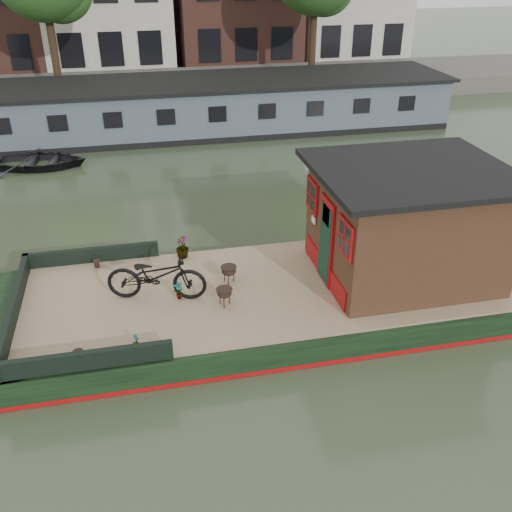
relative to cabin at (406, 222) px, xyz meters
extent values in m
plane|color=#2E3924|center=(-2.19, 0.00, -1.88)|extent=(120.00, 120.00, 0.00)
cube|color=black|center=(-2.19, 0.00, -1.58)|extent=(12.00, 4.00, 0.60)
cylinder|color=black|center=(-8.19, 0.00, -1.58)|extent=(4.00, 4.00, 0.60)
cube|color=maroon|center=(-2.19, 0.00, -1.82)|extent=(12.02, 4.02, 0.10)
cube|color=#9D7D61|center=(-2.19, 0.00, -1.25)|extent=(11.80, 3.80, 0.05)
cube|color=black|center=(-8.11, 0.00, -1.05)|extent=(0.12, 4.00, 0.35)
cube|color=black|center=(-6.69, 1.92, -1.05)|extent=(3.00, 0.12, 0.35)
cube|color=black|center=(-6.69, -1.92, -1.05)|extent=(3.00, 0.12, 0.35)
cube|color=black|center=(0.01, 0.00, -0.08)|extent=(3.50, 3.00, 2.30)
cube|color=black|center=(0.01, 0.00, 1.13)|extent=(4.00, 3.50, 0.12)
cube|color=maroon|center=(-1.77, 0.00, -0.28)|extent=(0.06, 0.80, 1.90)
cube|color=black|center=(-1.79, 0.00, -0.33)|extent=(0.04, 0.64, 1.70)
cube|color=maroon|center=(-1.77, -1.05, 0.32)|extent=(0.06, 0.72, 0.72)
cube|color=maroon|center=(-1.77, 1.05, 0.32)|extent=(0.06, 0.72, 0.72)
imported|color=black|center=(-5.32, 0.07, -0.69)|extent=(2.14, 1.19, 1.07)
imported|color=brown|center=(-4.90, -0.06, -1.03)|extent=(0.25, 0.22, 0.40)
imported|color=#9A5E2A|center=(-4.64, 1.70, -0.96)|extent=(0.37, 0.37, 0.54)
imported|color=#995D2C|center=(-5.81, -1.50, -1.08)|extent=(0.15, 0.18, 0.29)
cylinder|color=black|center=(-6.58, 1.64, -1.14)|extent=(0.16, 0.16, 0.18)
cylinder|color=black|center=(-6.81, -1.69, -1.12)|extent=(0.19, 0.19, 0.22)
imported|color=black|center=(-8.96, 10.70, -1.52)|extent=(3.88, 3.08, 0.72)
cube|color=#434F5A|center=(-2.19, 14.00, -0.88)|extent=(20.00, 4.00, 2.00)
cube|color=black|center=(-2.19, 14.00, 0.17)|extent=(20.40, 4.40, 0.12)
cube|color=black|center=(-2.19, 14.00, -1.76)|extent=(20.00, 4.05, 0.24)
cube|color=#47443F|center=(-2.19, 20.50, -1.43)|extent=(60.00, 6.00, 0.90)
cylinder|color=#332316|center=(-8.69, 19.00, 1.02)|extent=(0.36, 0.36, 4.00)
cylinder|color=#332316|center=(3.81, 19.00, 1.02)|extent=(0.36, 0.36, 4.00)
camera|label=1|loc=(-5.46, -10.03, 5.20)|focal=40.00mm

